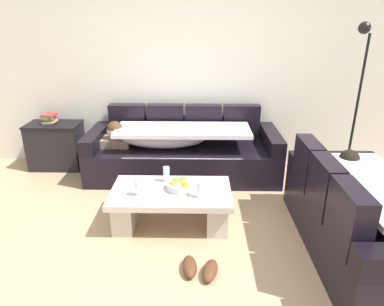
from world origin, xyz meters
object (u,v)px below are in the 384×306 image
couch_near_window (361,218)px  pair_of_shoes (200,268)px  couch_along_wall (180,152)px  fruit_bowl (180,185)px  coffee_table (171,203)px  wine_glass_near_right (200,187)px  open_magazine (199,185)px  side_cabinet (56,146)px  floor_lamp (357,94)px  book_stack_on_cabinet (49,119)px  wine_glass_far_back (166,172)px  wine_glass_near_left (138,185)px

couch_near_window → pair_of_shoes: (-1.42, -0.34, -0.29)m
couch_along_wall → fruit_bowl: size_ratio=8.82×
coffee_table → wine_glass_near_right: wine_glass_near_right is taller
couch_along_wall → open_magazine: 1.13m
side_cabinet → floor_lamp: (3.94, -0.23, 0.80)m
floor_lamp → pair_of_shoes: floor_lamp is taller
open_magazine → floor_lamp: floor_lamp is taller
fruit_bowl → book_stack_on_cabinet: size_ratio=1.34×
book_stack_on_cabinet → wine_glass_near_right: bearing=-37.5°
coffee_table → fruit_bowl: 0.21m
wine_glass_near_right → wine_glass_far_back: size_ratio=1.00×
wine_glass_far_back → book_stack_on_cabinet: bearing=144.0°
wine_glass_far_back → side_cabinet: (-1.66, 1.23, -0.17)m
fruit_bowl → book_stack_on_cabinet: book_stack_on_cabinet is taller
couch_near_window → wine_glass_near_right: size_ratio=11.14×
couch_along_wall → pair_of_shoes: (0.26, -1.95, -0.28)m
wine_glass_near_left → couch_near_window: bearing=-8.0°
pair_of_shoes → couch_along_wall: bearing=97.5°
fruit_bowl → side_cabinet: side_cabinet is taller
open_magazine → wine_glass_near_right: bearing=-100.4°
couch_along_wall → coffee_table: size_ratio=2.06×
wine_glass_near_right → side_cabinet: size_ratio=0.23×
open_magazine → book_stack_on_cabinet: book_stack_on_cabinet is taller
couch_near_window → pair_of_shoes: bearing=103.6°
side_cabinet → couch_along_wall: bearing=-7.3°
open_magazine → pair_of_shoes: open_magazine is taller
fruit_bowl → wine_glass_near_left: size_ratio=1.69×
couch_along_wall → wine_glass_far_back: couch_along_wall is taller
couch_along_wall → coffee_table: couch_along_wall is taller
wine_glass_near_right → floor_lamp: floor_lamp is taller
wine_glass_far_back → pair_of_shoes: bearing=-69.6°
wine_glass_far_back → book_stack_on_cabinet: (-1.70, 1.24, 0.21)m
side_cabinet → book_stack_on_cabinet: book_stack_on_cabinet is taller
coffee_table → open_magazine: 0.33m
wine_glass_far_back → side_cabinet: bearing=143.4°
wine_glass_near_left → floor_lamp: 2.92m
couch_near_window → side_cabinet: couch_near_window is taller
couch_near_window → wine_glass_far_back: couch_near_window is taller
couch_along_wall → wine_glass_near_left: bearing=-104.2°
book_stack_on_cabinet → couch_near_window: bearing=-27.8°
coffee_table → wine_glass_far_back: (-0.06, 0.19, 0.26)m
couch_near_window → wine_glass_near_right: 1.46m
couch_along_wall → open_magazine: size_ratio=8.82×
open_magazine → floor_lamp: size_ratio=0.14×
open_magazine → side_cabinet: side_cabinet is taller
couch_along_wall → wine_glass_near_left: size_ratio=14.88×
wine_glass_near_left → wine_glass_near_right: same height
wine_glass_far_back → floor_lamp: size_ratio=0.09×
wine_glass_near_left → open_magazine: 0.63m
couch_near_window → wine_glass_near_left: size_ratio=11.14×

